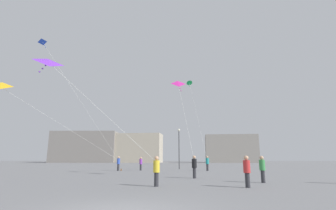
% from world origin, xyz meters
% --- Properties ---
extents(person_in_blue, '(0.38, 0.38, 1.76)m').
position_xyz_m(person_in_blue, '(-6.88, 23.97, 0.97)').
color(person_in_blue, '#2D2D33').
rests_on(person_in_blue, ground_plane).
extents(person_in_red, '(0.36, 0.36, 1.65)m').
position_xyz_m(person_in_red, '(4.97, 6.61, 0.90)').
color(person_in_red, '#2D2D33').
rests_on(person_in_red, ground_plane).
extents(person_in_black, '(0.37, 0.37, 1.72)m').
position_xyz_m(person_in_black, '(2.32, 12.73, 0.94)').
color(person_in_black, '#2D2D33').
rests_on(person_in_black, ground_plane).
extents(person_in_green, '(0.36, 0.36, 1.65)m').
position_xyz_m(person_in_green, '(6.54, 9.42, 0.91)').
color(person_in_green, '#2D2D33').
rests_on(person_in_green, ground_plane).
extents(person_in_teal, '(0.39, 0.39, 1.79)m').
position_xyz_m(person_in_teal, '(4.14, 24.73, 0.98)').
color(person_in_teal, '#2D2D33').
rests_on(person_in_teal, ground_plane).
extents(person_in_purple, '(0.36, 0.36, 1.67)m').
position_xyz_m(person_in_purple, '(-4.27, 25.04, 0.92)').
color(person_in_purple, '#2D2D33').
rests_on(person_in_purple, ground_plane).
extents(person_in_yellow, '(0.35, 0.35, 1.63)m').
position_xyz_m(person_in_yellow, '(0.13, 6.79, 0.89)').
color(person_in_yellow, '#2D2D33').
rests_on(person_in_yellow, ground_plane).
extents(kite_violet_delta, '(7.14, 1.47, 6.11)m').
position_xyz_m(kite_violet_delta, '(-6.21, 6.03, 7.00)').
color(kite_violet_delta, purple).
extents(kite_magenta_delta, '(1.90, 3.72, 7.62)m').
position_xyz_m(kite_magenta_delta, '(1.03, 15.97, 8.44)').
color(kite_magenta_delta, '#D12899').
extents(kite_amber_delta, '(9.32, 11.55, 7.07)m').
position_xyz_m(kite_amber_delta, '(-15.09, 13.32, 7.86)').
color(kite_amber_delta, yellow).
extents(kite_emerald_diamond, '(2.52, 1.37, 10.63)m').
position_xyz_m(kite_emerald_diamond, '(2.15, 25.62, 11.43)').
color(kite_emerald_diamond, green).
extents(kite_cobalt_delta, '(9.17, 4.86, 14.29)m').
position_xyz_m(kite_cobalt_delta, '(-15.08, 19.61, 14.51)').
color(kite_cobalt_delta, blue).
extents(building_left_hall, '(24.57, 16.09, 11.27)m').
position_xyz_m(building_left_hall, '(-37.00, 86.78, 5.63)').
color(building_left_hall, gray).
rests_on(building_left_hall, ground_plane).
extents(building_centre_hall, '(21.80, 9.38, 10.41)m').
position_xyz_m(building_centre_hall, '(-19.00, 85.14, 5.21)').
color(building_centre_hall, '#B2A893').
rests_on(building_centre_hall, ground_plane).
extents(building_right_hall, '(18.48, 9.69, 9.85)m').
position_xyz_m(building_right_hall, '(17.00, 86.50, 4.93)').
color(building_right_hall, gray).
rests_on(building_right_hall, ground_plane).
extents(lamppost_east, '(0.36, 0.36, 5.75)m').
position_xyz_m(lamppost_east, '(0.47, 29.28, 3.78)').
color(lamppost_east, '#2D2D30').
rests_on(lamppost_east, ground_plane).
extents(handbag_beside_flyer, '(0.21, 0.34, 0.24)m').
position_xyz_m(handbag_beside_flyer, '(-6.53, 24.07, 0.12)').
color(handbag_beside_flyer, brown).
rests_on(handbag_beside_flyer, ground_plane).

